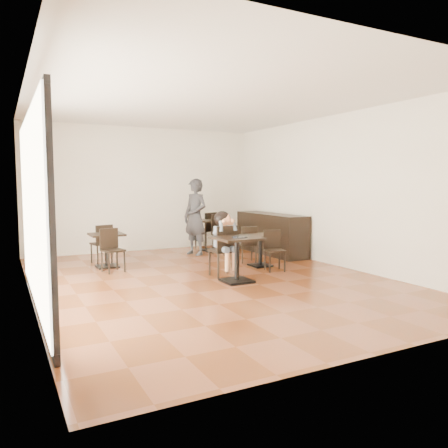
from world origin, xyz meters
TOP-DOWN VIEW (x-y plane):
  - floor at (0.00, 0.00)m, footprint 6.00×8.00m
  - ceiling at (0.00, 0.00)m, footprint 6.00×8.00m
  - wall_back at (0.00, 4.00)m, footprint 6.00×0.01m
  - wall_front at (0.00, -4.00)m, footprint 6.00×0.01m
  - wall_left at (-3.00, 0.00)m, footprint 0.01×8.00m
  - wall_right at (3.00, 0.00)m, footprint 0.01×8.00m
  - storefront_window at (-2.97, -0.50)m, footprint 0.04×4.50m
  - child_table at (0.34, -0.41)m, footprint 0.77×0.77m
  - child_chair at (0.34, 0.14)m, footprint 0.44×0.44m
  - child at (0.34, 0.14)m, footprint 0.44×0.61m
  - plate at (0.34, -0.51)m, footprint 0.27×0.27m
  - pizza_slice at (0.34, -0.05)m, footprint 0.29×0.22m
  - adult_patron at (0.89, 2.69)m, footprint 0.67×0.80m
  - cafe_table_mid at (1.51, 0.67)m, footprint 0.78×0.78m
  - cafe_table_left at (-1.41, 2.04)m, footprint 0.80×0.80m
  - cafe_table_back at (1.54, 2.99)m, footprint 1.01×1.01m
  - chair_mid_a at (1.51, 1.22)m, footprint 0.44×0.44m
  - chair_mid_b at (1.51, 0.12)m, footprint 0.44×0.44m
  - chair_left_a at (-1.41, 2.59)m, footprint 0.46×0.46m
  - chair_left_b at (-1.41, 1.49)m, footprint 0.46×0.46m
  - chair_back_a at (1.54, 3.50)m, footprint 0.58×0.58m
  - chair_back_b at (1.54, 2.44)m, footprint 0.58×0.58m
  - service_counter at (2.65, 2.00)m, footprint 0.60×2.40m

SIDE VIEW (x-z plane):
  - floor at x=0.00m, z-range -0.01..0.01m
  - cafe_table_mid at x=1.51m, z-range 0.00..0.68m
  - cafe_table_left at x=-1.41m, z-range 0.00..0.71m
  - child_table at x=0.34m, z-range 0.00..0.81m
  - chair_mid_a at x=1.51m, z-range 0.00..0.81m
  - chair_mid_b at x=1.51m, z-range 0.00..0.81m
  - cafe_table_back at x=1.54m, z-range 0.00..0.82m
  - chair_left_a at x=-1.41m, z-range 0.00..0.86m
  - chair_left_b at x=-1.41m, z-range 0.00..0.86m
  - child_chair at x=0.34m, z-range 0.00..0.98m
  - chair_back_a at x=1.54m, z-range 0.00..0.98m
  - chair_back_b at x=1.54m, z-range 0.00..0.98m
  - service_counter at x=2.65m, z-range 0.00..1.00m
  - child at x=0.34m, z-range 0.00..1.23m
  - plate at x=0.34m, z-range 0.81..0.83m
  - adult_patron at x=0.89m, z-range 0.00..1.87m
  - pizza_slice at x=0.34m, z-range 1.03..1.10m
  - storefront_window at x=-2.97m, z-range 0.10..2.70m
  - wall_back at x=0.00m, z-range 0.00..3.20m
  - wall_front at x=0.00m, z-range 0.00..3.20m
  - wall_left at x=-3.00m, z-range 0.00..3.20m
  - wall_right at x=3.00m, z-range 0.00..3.20m
  - ceiling at x=0.00m, z-range 3.20..3.21m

